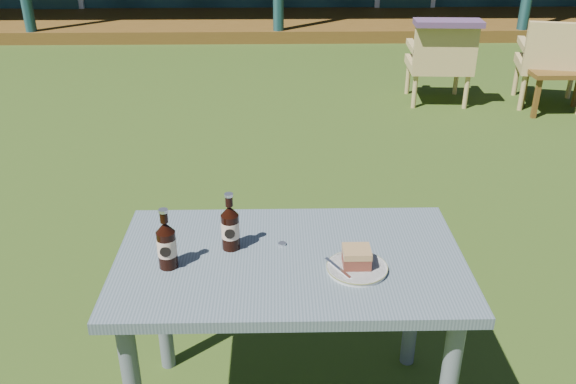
{
  "coord_description": "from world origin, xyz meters",
  "views": [
    {
      "loc": [
        -0.04,
        -3.37,
        1.86
      ],
      "look_at": [
        0.0,
        -1.3,
        0.82
      ],
      "focal_mm": 38.0,
      "sensor_mm": 36.0,
      "label": 1
    }
  ],
  "objects_px": {
    "cafe_table": "(290,281)",
    "cola_bottle_near": "(230,227)",
    "plate": "(357,268)",
    "armchair_right": "(555,59)",
    "cola_bottle_far": "(167,244)",
    "side_table": "(561,76)",
    "armchair_left": "(441,59)",
    "cake_slice": "(357,257)"
  },
  "relations": [
    {
      "from": "cola_bottle_near",
      "to": "cola_bottle_far",
      "type": "height_order",
      "value": "cola_bottle_far"
    },
    {
      "from": "cake_slice",
      "to": "side_table",
      "type": "bearing_deg",
      "value": 57.43
    },
    {
      "from": "plate",
      "to": "cola_bottle_near",
      "type": "distance_m",
      "value": 0.46
    },
    {
      "from": "plate",
      "to": "armchair_right",
      "type": "xyz_separation_m",
      "value": [
        2.29,
        3.78,
        -0.27
      ]
    },
    {
      "from": "plate",
      "to": "armchair_right",
      "type": "distance_m",
      "value": 4.42
    },
    {
      "from": "plate",
      "to": "cola_bottle_near",
      "type": "relative_size",
      "value": 0.95
    },
    {
      "from": "cafe_table",
      "to": "cake_slice",
      "type": "bearing_deg",
      "value": -18.58
    },
    {
      "from": "armchair_left",
      "to": "cafe_table",
      "type": "bearing_deg",
      "value": -111.4
    },
    {
      "from": "side_table",
      "to": "cola_bottle_near",
      "type": "bearing_deg",
      "value": -128.19
    },
    {
      "from": "side_table",
      "to": "armchair_left",
      "type": "bearing_deg",
      "value": 164.41
    },
    {
      "from": "cafe_table",
      "to": "cola_bottle_near",
      "type": "relative_size",
      "value": 5.6
    },
    {
      "from": "plate",
      "to": "armchair_left",
      "type": "height_order",
      "value": "armchair_left"
    },
    {
      "from": "plate",
      "to": "armchair_right",
      "type": "bearing_deg",
      "value": 58.79
    },
    {
      "from": "cola_bottle_near",
      "to": "side_table",
      "type": "xyz_separation_m",
      "value": [
        2.73,
        3.47,
        -0.46
      ]
    },
    {
      "from": "cake_slice",
      "to": "armchair_right",
      "type": "bearing_deg",
      "value": 58.69
    },
    {
      "from": "cola_bottle_near",
      "to": "cake_slice",
      "type": "bearing_deg",
      "value": -17.9
    },
    {
      "from": "cafe_table",
      "to": "armchair_right",
      "type": "bearing_deg",
      "value": 55.79
    },
    {
      "from": "cola_bottle_near",
      "to": "cola_bottle_far",
      "type": "bearing_deg",
      "value": -150.81
    },
    {
      "from": "cake_slice",
      "to": "side_table",
      "type": "xyz_separation_m",
      "value": [
        2.3,
        3.6,
        -0.42
      ]
    },
    {
      "from": "cake_slice",
      "to": "side_table",
      "type": "height_order",
      "value": "cake_slice"
    },
    {
      "from": "cola_bottle_far",
      "to": "armchair_left",
      "type": "relative_size",
      "value": 0.28
    },
    {
      "from": "cake_slice",
      "to": "armchair_left",
      "type": "relative_size",
      "value": 0.12
    },
    {
      "from": "cola_bottle_near",
      "to": "armchair_left",
      "type": "distance_m",
      "value": 4.14
    },
    {
      "from": "cafe_table",
      "to": "side_table",
      "type": "bearing_deg",
      "value": 54.46
    },
    {
      "from": "cafe_table",
      "to": "cola_bottle_far",
      "type": "relative_size",
      "value": 5.53
    },
    {
      "from": "armchair_right",
      "to": "side_table",
      "type": "xyz_separation_m",
      "value": [
        0.01,
        -0.16,
        -0.11
      ]
    },
    {
      "from": "cake_slice",
      "to": "cola_bottle_far",
      "type": "bearing_deg",
      "value": 177.79
    },
    {
      "from": "cafe_table",
      "to": "cola_bottle_far",
      "type": "distance_m",
      "value": 0.45
    },
    {
      "from": "cola_bottle_near",
      "to": "armchair_right",
      "type": "xyz_separation_m",
      "value": [
        2.72,
        3.63,
        -0.35
      ]
    },
    {
      "from": "cafe_table",
      "to": "cola_bottle_near",
      "type": "distance_m",
      "value": 0.29
    },
    {
      "from": "armchair_left",
      "to": "cake_slice",
      "type": "bearing_deg",
      "value": -108.17
    },
    {
      "from": "armchair_left",
      "to": "armchair_right",
      "type": "distance_m",
      "value": 1.02
    },
    {
      "from": "cafe_table",
      "to": "plate",
      "type": "xyz_separation_m",
      "value": [
        0.22,
        -0.08,
        0.11
      ]
    },
    {
      "from": "cafe_table",
      "to": "cake_slice",
      "type": "distance_m",
      "value": 0.27
    },
    {
      "from": "cafe_table",
      "to": "cola_bottle_far",
      "type": "xyz_separation_m",
      "value": [
        -0.41,
        -0.05,
        0.19
      ]
    },
    {
      "from": "plate",
      "to": "cola_bottle_near",
      "type": "xyz_separation_m",
      "value": [
        -0.43,
        0.15,
        0.08
      ]
    },
    {
      "from": "cola_bottle_near",
      "to": "cafe_table",
      "type": "bearing_deg",
      "value": -17.17
    },
    {
      "from": "cola_bottle_near",
      "to": "side_table",
      "type": "bearing_deg",
      "value": 51.81
    },
    {
      "from": "armchair_right",
      "to": "cola_bottle_far",
      "type": "bearing_deg",
      "value": -127.95
    },
    {
      "from": "cafe_table",
      "to": "side_table",
      "type": "relative_size",
      "value": 2.0
    },
    {
      "from": "cake_slice",
      "to": "armchair_left",
      "type": "xyz_separation_m",
      "value": [
        1.28,
        3.89,
        -0.34
      ]
    },
    {
      "from": "plate",
      "to": "armchair_left",
      "type": "distance_m",
      "value": 4.11
    }
  ]
}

